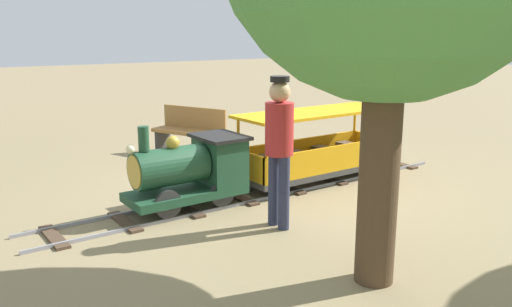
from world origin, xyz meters
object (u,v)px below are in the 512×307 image
object	(u,v)px
locomotive	(192,169)
conductor_person	(279,140)
passenger_car	(315,153)
park_bench	(190,132)

from	to	relation	value
locomotive	conductor_person	world-z (taller)	conductor_person
passenger_car	conductor_person	xyz separation A→B (m)	(-1.06, 1.47, 0.53)
conductor_person	park_bench	distance (m)	3.67
passenger_car	park_bench	size ratio (longest dim) A/B	1.74
passenger_car	conductor_person	world-z (taller)	conductor_person
park_bench	conductor_person	bearing A→B (deg)	166.62
locomotive	passenger_car	world-z (taller)	locomotive
conductor_person	park_bench	size ratio (longest dim) A/B	1.20
passenger_car	park_bench	world-z (taller)	passenger_car
locomotive	passenger_car	distance (m)	1.94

